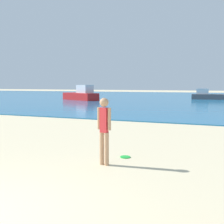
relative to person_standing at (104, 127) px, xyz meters
name	(u,v)px	position (x,y,z in m)	size (l,w,h in m)	color
water	(197,98)	(-0.97, 38.18, -0.94)	(160.00, 60.00, 0.06)	#1E6B9E
person_standing	(104,127)	(0.00, 0.00, 0.00)	(0.39, 0.23, 1.71)	tan
frisbee	(125,157)	(0.26, 0.88, -0.96)	(0.28, 0.28, 0.03)	green
boat_near	(81,95)	(-14.41, 25.65, -0.24)	(5.94, 4.25, 1.95)	red
boat_far	(207,96)	(0.68, 33.56, -0.40)	(4.47, 1.77, 1.48)	#4C4C51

